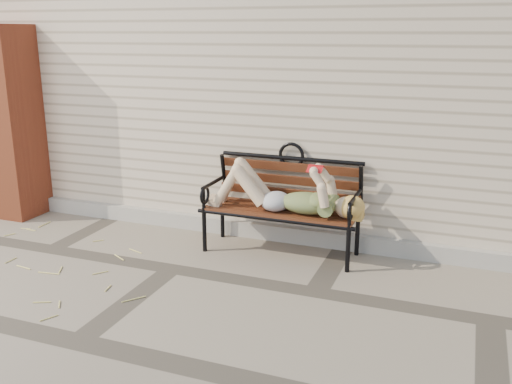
% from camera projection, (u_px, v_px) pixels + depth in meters
% --- Properties ---
extents(ground, '(80.00, 80.00, 0.00)m').
position_uv_depth(ground, '(172.00, 269.00, 4.81)').
color(ground, '#796E5D').
rests_on(ground, ground).
extents(house_wall, '(8.00, 4.00, 3.00)m').
position_uv_depth(house_wall, '(285.00, 67.00, 7.09)').
color(house_wall, '#C6B39B').
rests_on(house_wall, ground).
extents(foundation_strip, '(8.00, 0.10, 0.15)m').
position_uv_depth(foundation_strip, '(219.00, 225.00, 5.66)').
color(foundation_strip, '#9B968C').
rests_on(foundation_strip, ground).
extents(brick_pillar, '(0.50, 0.50, 2.00)m').
position_uv_depth(brick_pillar, '(10.00, 123.00, 5.99)').
color(brick_pillar, '#A64525').
rests_on(brick_pillar, ground).
extents(garden_bench, '(1.49, 0.59, 0.96)m').
position_uv_depth(garden_bench, '(284.00, 193.00, 5.09)').
color(garden_bench, black).
rests_on(garden_bench, ground).
extents(reading_woman, '(1.40, 0.32, 0.44)m').
position_uv_depth(reading_woman, '(281.00, 193.00, 4.97)').
color(reading_woman, '#0A3546').
rests_on(reading_woman, ground).
extents(straw_scatter, '(3.01, 1.80, 0.01)m').
position_uv_depth(straw_scatter, '(14.00, 262.00, 4.94)').
color(straw_scatter, '#DACB6A').
rests_on(straw_scatter, ground).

